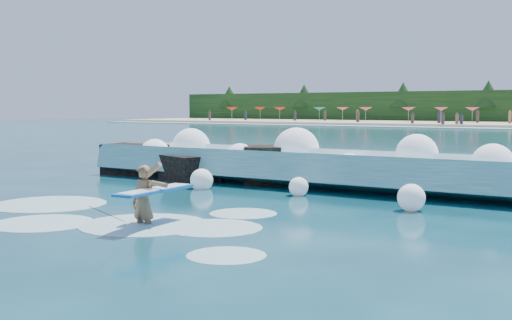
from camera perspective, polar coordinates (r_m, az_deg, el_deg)
name	(u,v)px	position (r m, az deg, el deg)	size (l,w,h in m)	color
ground	(156,213)	(15.37, -8.85, -4.72)	(200.00, 200.00, 0.00)	#072E3D
breaking_wave	(323,170)	(20.24, 6.02, -0.93)	(17.30, 2.73, 1.49)	teal
rock_cluster	(195,165)	(22.88, -5.47, -0.45)	(8.39, 3.44, 1.43)	black
surfer_with_board	(146,199)	(13.64, -9.74, -3.48)	(0.90, 2.79, 1.56)	olive
wave_spray	(312,156)	(20.30, 4.96, 0.34)	(15.09, 4.49, 1.93)	white
surf_foam	(108,217)	(15.11, -13.02, -4.95)	(9.42, 5.39, 0.15)	silver
beachgoers	(506,118)	(87.33, 21.32, 3.47)	(102.97, 13.80, 1.93)	#3F332D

